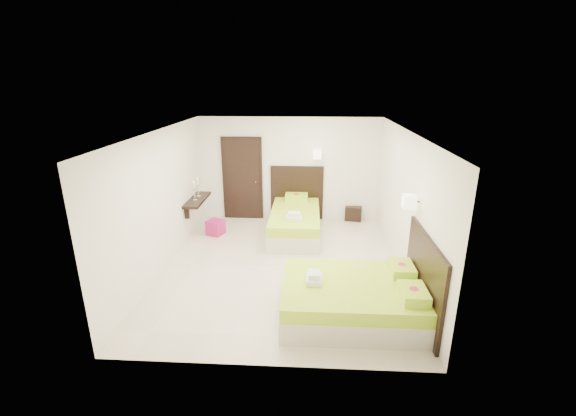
# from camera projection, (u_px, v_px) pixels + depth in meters

# --- Properties ---
(floor) EXTENTS (5.50, 5.50, 0.00)m
(floor) POSITION_uv_depth(u_px,v_px,m) (282.00, 266.00, 7.50)
(floor) COLOR beige
(floor) RESTS_ON ground
(bed_single) EXTENTS (1.34, 2.23, 1.84)m
(bed_single) POSITION_uv_depth(u_px,v_px,m) (295.00, 220.00, 9.01)
(bed_single) COLOR beige
(bed_single) RESTS_ON ground
(bed_double) EXTENTS (2.13, 1.81, 1.75)m
(bed_double) POSITION_uv_depth(u_px,v_px,m) (358.00, 297.00, 5.86)
(bed_double) COLOR beige
(bed_double) RESTS_ON ground
(nightstand) EXTENTS (0.47, 0.43, 0.37)m
(nightstand) POSITION_uv_depth(u_px,v_px,m) (353.00, 213.00, 9.94)
(nightstand) COLOR black
(nightstand) RESTS_ON ground
(ottoman) EXTENTS (0.45, 0.45, 0.34)m
(ottoman) POSITION_uv_depth(u_px,v_px,m) (216.00, 227.00, 8.99)
(ottoman) COLOR #A4155B
(ottoman) RESTS_ON ground
(door) EXTENTS (1.02, 0.15, 2.14)m
(door) POSITION_uv_depth(u_px,v_px,m) (242.00, 179.00, 9.78)
(door) COLOR black
(door) RESTS_ON ground
(console_shelf) EXTENTS (0.35, 1.20, 0.78)m
(console_shelf) POSITION_uv_depth(u_px,v_px,m) (197.00, 200.00, 8.87)
(console_shelf) COLOR black
(console_shelf) RESTS_ON ground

